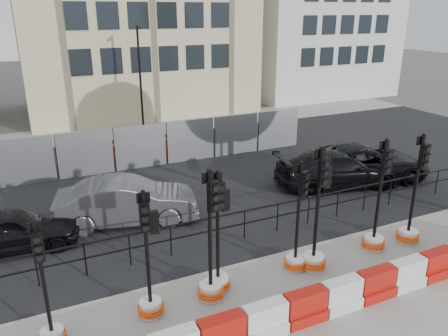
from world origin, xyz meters
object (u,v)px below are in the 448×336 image
traffic_signal_a (50,321)px  car_c (337,169)px  traffic_signal_d (219,263)px  car_a (11,230)px  traffic_signal_h (410,222)px

traffic_signal_a → car_c: (11.27, 4.66, 0.12)m
traffic_signal_a → traffic_signal_d: size_ratio=0.91×
car_a → car_c: 11.98m
traffic_signal_h → car_a: (-11.05, 4.70, -0.07)m
traffic_signal_d → car_a: bearing=136.7°
car_c → traffic_signal_a: bearing=125.6°
traffic_signal_h → car_a: size_ratio=0.88×
traffic_signal_a → car_a: bearing=97.4°
car_a → traffic_signal_a: bearing=-165.5°
traffic_signal_d → traffic_signal_h: 6.30m
traffic_signal_d → traffic_signal_h: size_ratio=0.94×
traffic_signal_a → traffic_signal_h: traffic_signal_h is taller
traffic_signal_a → traffic_signal_d: traffic_signal_d is taller
traffic_signal_a → car_c: size_ratio=0.55×
traffic_signal_h → traffic_signal_d: bearing=178.7°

